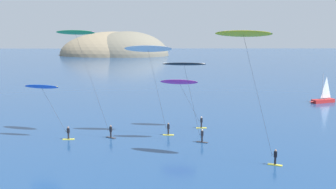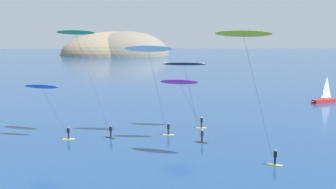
{
  "view_description": "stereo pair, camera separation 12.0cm",
  "coord_description": "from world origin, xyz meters",
  "px_view_note": "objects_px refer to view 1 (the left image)",
  "views": [
    {
      "loc": [
        -5.35,
        -24.88,
        14.08
      ],
      "look_at": [
        -4.63,
        27.8,
        5.98
      ],
      "focal_mm": 45.0,
      "sensor_mm": 36.0,
      "label": 1
    },
    {
      "loc": [
        -5.23,
        -24.88,
        14.08
      ],
      "look_at": [
        -4.63,
        27.8,
        5.98
      ],
      "focal_mm": 45.0,
      "sensor_mm": 36.0,
      "label": 2
    }
  ],
  "objects_px": {
    "kitesurfer_green": "(78,39)",
    "kitesurfer_black": "(186,71)",
    "kitesurfer_yellow": "(245,42)",
    "sailboat_near": "(322,100)",
    "kitesurfer_blue": "(44,92)",
    "kitesurfer_magenta": "(180,85)",
    "kitesurfer_white": "(149,54)"
  },
  "relations": [
    {
      "from": "sailboat_near",
      "to": "kitesurfer_green",
      "type": "distance_m",
      "value": 50.6
    },
    {
      "from": "sailboat_near",
      "to": "kitesurfer_black",
      "type": "relative_size",
      "value": 0.57
    },
    {
      "from": "kitesurfer_blue",
      "to": "kitesurfer_green",
      "type": "distance_m",
      "value": 8.05
    },
    {
      "from": "kitesurfer_blue",
      "to": "kitesurfer_white",
      "type": "xyz_separation_m",
      "value": [
        13.59,
        1.62,
        4.79
      ]
    },
    {
      "from": "kitesurfer_green",
      "to": "kitesurfer_magenta",
      "type": "distance_m",
      "value": 15.8
    },
    {
      "from": "kitesurfer_black",
      "to": "kitesurfer_magenta",
      "type": "height_order",
      "value": "kitesurfer_black"
    },
    {
      "from": "kitesurfer_white",
      "to": "kitesurfer_black",
      "type": "distance_m",
      "value": 6.31
    },
    {
      "from": "sailboat_near",
      "to": "kitesurfer_white",
      "type": "bearing_deg",
      "value": -142.84
    },
    {
      "from": "kitesurfer_magenta",
      "to": "kitesurfer_green",
      "type": "bearing_deg",
      "value": -162.29
    },
    {
      "from": "kitesurfer_yellow",
      "to": "kitesurfer_black",
      "type": "relative_size",
      "value": 1.38
    },
    {
      "from": "sailboat_near",
      "to": "kitesurfer_yellow",
      "type": "xyz_separation_m",
      "value": [
        -22.58,
        -36.91,
        12.19
      ]
    },
    {
      "from": "sailboat_near",
      "to": "kitesurfer_black",
      "type": "xyz_separation_m",
      "value": [
        -28.29,
        -28.79,
        8.43
      ]
    },
    {
      "from": "sailboat_near",
      "to": "kitesurfer_blue",
      "type": "distance_m",
      "value": 53.85
    },
    {
      "from": "sailboat_near",
      "to": "kitesurfer_blue",
      "type": "relative_size",
      "value": 0.81
    },
    {
      "from": "kitesurfer_yellow",
      "to": "kitesurfer_blue",
      "type": "bearing_deg",
      "value": 156.63
    },
    {
      "from": "kitesurfer_white",
      "to": "kitesurfer_magenta",
      "type": "xyz_separation_m",
      "value": [
        4.33,
        4.33,
        -4.71
      ]
    },
    {
      "from": "sailboat_near",
      "to": "kitesurfer_magenta",
      "type": "xyz_separation_m",
      "value": [
        -28.58,
        -20.62,
        5.64
      ]
    },
    {
      "from": "kitesurfer_green",
      "to": "kitesurfer_black",
      "type": "height_order",
      "value": "kitesurfer_green"
    },
    {
      "from": "sailboat_near",
      "to": "kitesurfer_black",
      "type": "bearing_deg",
      "value": -134.5
    },
    {
      "from": "kitesurfer_yellow",
      "to": "kitesurfer_black",
      "type": "xyz_separation_m",
      "value": [
        -5.7,
        8.12,
        -3.76
      ]
    },
    {
      "from": "kitesurfer_white",
      "to": "kitesurfer_magenta",
      "type": "height_order",
      "value": "kitesurfer_white"
    },
    {
      "from": "kitesurfer_yellow",
      "to": "kitesurfer_blue",
      "type": "xyz_separation_m",
      "value": [
        -23.92,
        10.34,
        -6.64
      ]
    },
    {
      "from": "kitesurfer_blue",
      "to": "kitesurfer_magenta",
      "type": "relative_size",
      "value": 1.01
    },
    {
      "from": "kitesurfer_yellow",
      "to": "kitesurfer_white",
      "type": "distance_m",
      "value": 15.91
    },
    {
      "from": "kitesurfer_blue",
      "to": "kitesurfer_green",
      "type": "xyz_separation_m",
      "value": [
        4.24,
        1.58,
        6.66
      ]
    },
    {
      "from": "kitesurfer_yellow",
      "to": "kitesurfer_black",
      "type": "bearing_deg",
      "value": 125.08
    },
    {
      "from": "kitesurfer_green",
      "to": "kitesurfer_magenta",
      "type": "bearing_deg",
      "value": 17.71
    },
    {
      "from": "kitesurfer_black",
      "to": "kitesurfer_white",
      "type": "bearing_deg",
      "value": 140.3
    },
    {
      "from": "sailboat_near",
      "to": "kitesurfer_magenta",
      "type": "height_order",
      "value": "kitesurfer_magenta"
    },
    {
      "from": "kitesurfer_black",
      "to": "kitesurfer_magenta",
      "type": "relative_size",
      "value": 1.42
    },
    {
      "from": "kitesurfer_yellow",
      "to": "kitesurfer_green",
      "type": "xyz_separation_m",
      "value": [
        -19.68,
        11.92,
        0.02
      ]
    },
    {
      "from": "kitesurfer_green",
      "to": "kitesurfer_yellow",
      "type": "bearing_deg",
      "value": -31.2
    }
  ]
}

